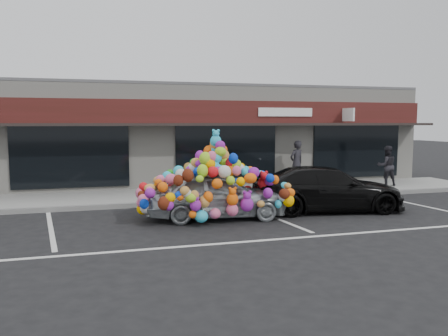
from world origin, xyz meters
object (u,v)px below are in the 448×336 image
object	(u,v)px
pedestrian_a	(297,163)
pedestrian_b	(387,166)
black_sedan	(327,189)
toy_car	(217,189)

from	to	relation	value
pedestrian_a	pedestrian_b	distance (m)	3.66
black_sedan	pedestrian_a	distance (m)	4.53
pedestrian_a	black_sedan	bearing A→B (deg)	56.43
toy_car	black_sedan	size ratio (longest dim) A/B	0.93
toy_car	pedestrian_a	xyz separation A→B (m)	(4.57, 4.50, 0.23)
toy_car	pedestrian_b	bearing A→B (deg)	-61.44
pedestrian_b	pedestrian_a	bearing A→B (deg)	-6.80
pedestrian_b	black_sedan	bearing A→B (deg)	46.99
toy_car	pedestrian_a	distance (m)	6.42
black_sedan	pedestrian_a	xyz separation A→B (m)	(1.02, 4.39, 0.38)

